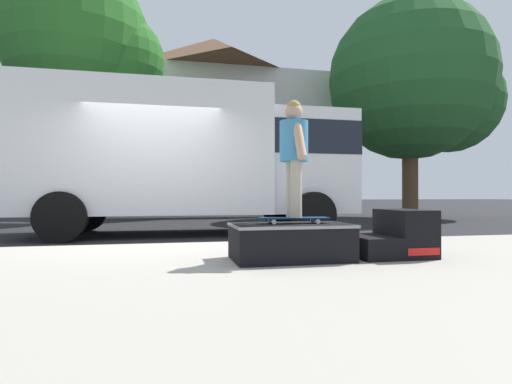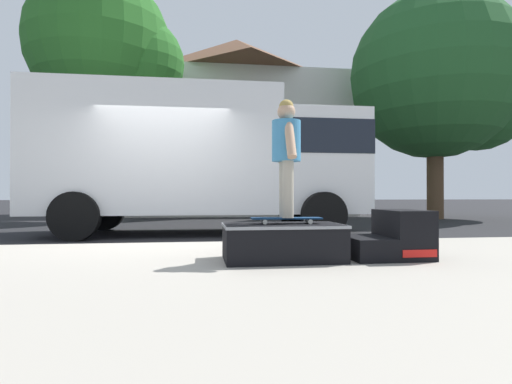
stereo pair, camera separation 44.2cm
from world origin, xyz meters
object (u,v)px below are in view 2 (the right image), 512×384
(box_truck, at_px, (205,156))
(street_tree_main, at_px, (108,50))
(kicker_ramp, at_px, (391,238))
(street_tree_neighbour, at_px, (444,81))
(skater_kid, at_px, (286,148))
(skate_box, at_px, (282,241))
(skateboard, at_px, (286,219))

(box_truck, xyz_separation_m, street_tree_main, (-3.02, 4.49, 3.78))
(kicker_ramp, height_order, street_tree_neighbour, street_tree_neighbour)
(kicker_ramp, xyz_separation_m, skater_kid, (-1.21, 0.05, 1.01))
(street_tree_main, distance_m, street_tree_neighbour, 11.53)
(skate_box, relative_size, street_tree_main, 0.16)
(skater_kid, xyz_separation_m, box_truck, (-0.84, 4.56, 0.35))
(box_truck, bearing_deg, skate_box, -80.32)
(skate_box, relative_size, street_tree_neighbour, 0.16)
(box_truck, distance_m, street_tree_main, 6.60)
(skate_box, height_order, street_tree_main, street_tree_main)
(skateboard, relative_size, street_tree_neighbour, 0.10)
(skateboard, distance_m, street_tree_main, 11.00)
(skater_kid, height_order, street_tree_main, street_tree_main)
(skater_kid, bearing_deg, street_tree_main, 113.12)
(skate_box, bearing_deg, skateboard, 41.54)
(kicker_ramp, height_order, street_tree_main, street_tree_main)
(street_tree_neighbour, bearing_deg, kicker_ramp, -125.48)
(kicker_ramp, relative_size, box_truck, 0.13)
(skateboard, relative_size, skater_kid, 0.60)
(skate_box, height_order, skater_kid, skater_kid)
(skate_box, relative_size, skater_kid, 0.98)
(street_tree_main, bearing_deg, skateboard, -66.88)
(kicker_ramp, xyz_separation_m, box_truck, (-2.05, 4.61, 1.36))
(street_tree_main, height_order, street_tree_neighbour, street_tree_neighbour)
(street_tree_neighbour, bearing_deg, street_tree_main, 179.68)
(street_tree_neighbour, bearing_deg, skater_kid, -130.41)
(street_tree_main, xyz_separation_m, street_tree_neighbour, (11.51, -0.06, -0.57))
(kicker_ramp, height_order, skater_kid, skater_kid)
(skate_box, distance_m, box_truck, 4.87)
(skate_box, distance_m, kicker_ramp, 1.26)
(kicker_ramp, xyz_separation_m, street_tree_main, (-5.07, 9.10, 5.14))
(kicker_ramp, xyz_separation_m, skateboard, (-1.21, 0.05, 0.23))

